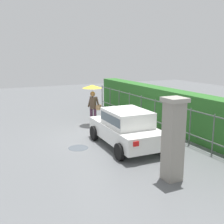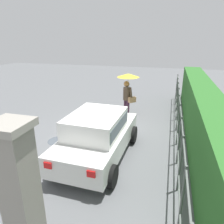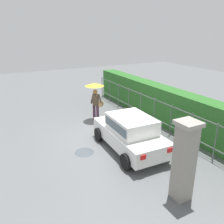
# 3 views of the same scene
# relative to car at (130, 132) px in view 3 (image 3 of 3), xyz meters

# --- Properties ---
(ground_plane) EXTENTS (40.00, 40.00, 0.00)m
(ground_plane) POSITION_rel_car_xyz_m (-1.55, -0.34, -0.80)
(ground_plane) COLOR slate
(car) EXTENTS (3.79, 1.96, 1.48)m
(car) POSITION_rel_car_xyz_m (0.00, 0.00, 0.00)
(car) COLOR white
(car) RESTS_ON ground
(pedestrian) EXTENTS (1.00, 1.00, 2.04)m
(pedestrian) POSITION_rel_car_xyz_m (-3.75, 0.15, 0.68)
(pedestrian) COLOR #47283D
(pedestrian) RESTS_ON ground
(gate_pillar) EXTENTS (0.60, 0.60, 2.42)m
(gate_pillar) POSITION_rel_car_xyz_m (3.16, -0.22, 0.44)
(gate_pillar) COLOR gray
(gate_pillar) RESTS_ON ground
(fence_section) EXTENTS (12.25, 0.05, 1.50)m
(fence_section) POSITION_rel_car_xyz_m (-1.51, 2.38, 0.02)
(fence_section) COLOR #59605B
(fence_section) RESTS_ON ground
(hedge_row) EXTENTS (13.20, 0.90, 1.90)m
(hedge_row) POSITION_rel_car_xyz_m (-1.51, 3.18, 0.15)
(hedge_row) COLOR #2D6B28
(hedge_row) RESTS_ON ground
(puddle_near) EXTENTS (0.79, 0.79, 0.00)m
(puddle_near) POSITION_rel_car_xyz_m (-0.65, -1.75, -0.80)
(puddle_near) COLOR #4C545B
(puddle_near) RESTS_ON ground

